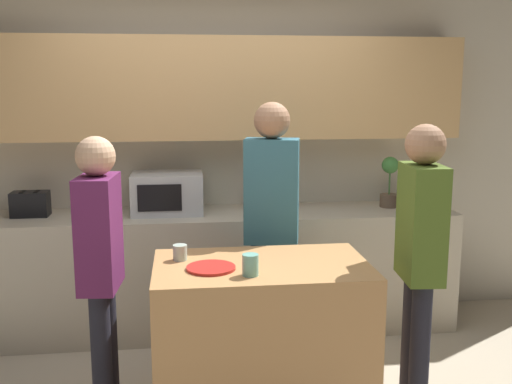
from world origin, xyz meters
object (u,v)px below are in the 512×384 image
microwave (167,193)px  bottle_2 (279,195)px  bottle_0 (256,195)px  cup_0 (180,252)px  potted_plant (390,182)px  person_right (420,247)px  person_left (100,257)px  cup_1 (250,265)px  plate_on_island (211,268)px  bottle_1 (269,198)px  person_center (272,212)px  toaster (30,204)px

microwave → bottle_2: size_ratio=1.85×
bottle_0 → cup_0: (-0.58, -1.25, -0.08)m
microwave → cup_0: 1.21m
potted_plant → person_right: person_right is taller
potted_plant → person_left: bearing=-148.6°
potted_plant → cup_1: 1.98m
bottle_2 → plate_on_island: size_ratio=1.08×
bottle_0 → cup_1: (-0.22, -1.57, -0.07)m
potted_plant → plate_on_island: (-1.46, -1.39, -0.20)m
plate_on_island → person_right: 1.14m
bottle_1 → cup_1: bearing=-101.8°
microwave → potted_plant: (1.71, 0.00, 0.05)m
microwave → bottle_0: bearing=4.0°
bottle_2 → person_right: (0.55, -1.45, -0.03)m
bottle_0 → cup_1: bearing=-98.1°
microwave → plate_on_island: 1.42m
cup_1 → person_center: size_ratio=0.06×
toaster → bottle_1: bearing=-2.0°
microwave → cup_0: bearing=-85.6°
plate_on_island → bottle_2: bearing=67.6°
potted_plant → person_center: size_ratio=0.23×
bottle_0 → bottle_2: bottle_0 is taller
person_left → bottle_2: bearing=142.9°
microwave → person_left: 1.30m
toaster → bottle_1: (1.74, -0.06, 0.01)m
toaster → person_left: person_left is taller
bottle_1 → plate_on_island: bearing=-110.5°
toaster → cup_1: (1.43, -1.52, -0.05)m
toaster → cup_0: 1.62m
microwave → person_center: 0.98m
potted_plant → bottle_2: 0.87m
bottle_2 → plate_on_island: (-0.59, -1.44, -0.11)m
microwave → toaster: 0.99m
toaster → bottle_2: (1.83, 0.05, 0.02)m
bottle_0 → cup_0: size_ratio=3.35×
bottle_1 → person_left: person_left is taller
plate_on_island → person_right: bearing=-0.4°
cup_0 → cup_1: cup_1 is taller
bottle_0 → person_right: 1.62m
toaster → potted_plant: (2.70, -0.00, 0.11)m
bottle_1 → person_left: size_ratio=0.17×
toaster → bottle_0: (1.66, 0.05, 0.02)m
microwave → person_left: size_ratio=0.33×
bottle_1 → cup_0: (-0.66, -1.14, -0.07)m
cup_0 → microwave: bearing=94.4°
cup_1 → bottle_1: bearing=78.2°
toaster → person_center: (1.66, -0.71, 0.05)m
bottle_1 → potted_plant: bearing=3.6°
microwave → bottle_1: size_ratio=1.90×
plate_on_island → person_center: (0.42, 0.68, 0.14)m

